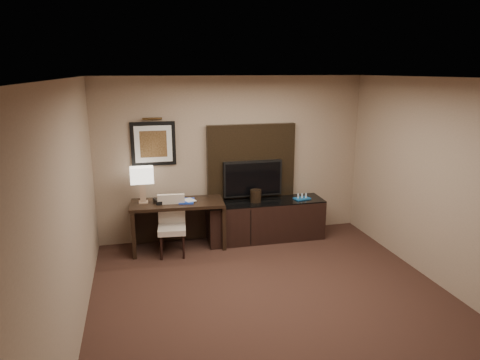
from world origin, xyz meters
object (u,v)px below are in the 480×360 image
object	(u,v)px
tv	(253,178)
desk_phone	(162,200)
table_lamp	(142,185)
ice_bucket	(256,196)
credenza	(265,220)
minibar_tray	(302,196)
desk_chair	(172,229)
desk	(178,225)

from	to	relation	value
tv	desk_phone	xyz separation A→B (m)	(-1.53, -0.22, -0.19)
table_lamp	ice_bucket	xyz separation A→B (m)	(1.81, -0.06, -0.28)
tv	table_lamp	world-z (taller)	table_lamp
credenza	desk_phone	distance (m)	1.78
desk_phone	minibar_tray	bearing A→B (deg)	-14.67
desk_chair	desk_phone	world-z (taller)	desk_phone
table_lamp	desk	bearing A→B (deg)	-9.09
desk_chair	ice_bucket	bearing A→B (deg)	17.01
desk	tv	xyz separation A→B (m)	(1.29, 0.23, 0.63)
credenza	minibar_tray	world-z (taller)	minibar_tray
credenza	desk_phone	bearing A→B (deg)	-177.96
table_lamp	ice_bucket	bearing A→B (deg)	-1.95
desk	tv	world-z (taller)	tv
credenza	tv	xyz separation A→B (m)	(-0.17, 0.19, 0.68)
desk	ice_bucket	world-z (taller)	ice_bucket
credenza	desk	bearing A→B (deg)	-177.57
credenza	tv	size ratio (longest dim) A/B	1.96
ice_bucket	credenza	bearing A→B (deg)	5.73
desk_phone	ice_bucket	distance (m)	1.53
tv	ice_bucket	bearing A→B (deg)	-90.30
desk	credenza	bearing A→B (deg)	5.53
credenza	desk_chair	size ratio (longest dim) A/B	2.26
desk_chair	tv	bearing A→B (deg)	24.86
credenza	minibar_tray	distance (m)	0.74
desk_chair	table_lamp	bearing A→B (deg)	146.00
credenza	table_lamp	size ratio (longest dim) A/B	3.51
desk_chair	ice_bucket	distance (m)	1.48
desk	minibar_tray	distance (m)	2.12
desk_chair	minibar_tray	xyz separation A→B (m)	(2.21, 0.24, 0.29)
credenza	desk_phone	size ratio (longest dim) A/B	9.23
desk	tv	bearing A→B (deg)	14.07
table_lamp	desk_phone	distance (m)	0.37
desk	ice_bucket	distance (m)	1.35
tv	ice_bucket	world-z (taller)	tv
credenza	ice_bucket	xyz separation A→B (m)	(-0.17, -0.02, 0.44)
desk	minibar_tray	bearing A→B (deg)	3.59
table_lamp	minibar_tray	bearing A→B (deg)	-2.16
desk_phone	minibar_tray	size ratio (longest dim) A/B	0.79
table_lamp	ice_bucket	size ratio (longest dim) A/B	2.72
tv	minibar_tray	bearing A→B (deg)	-17.00
desk_phone	table_lamp	bearing A→B (deg)	150.15
table_lamp	desk_phone	bearing A→B (deg)	-15.69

